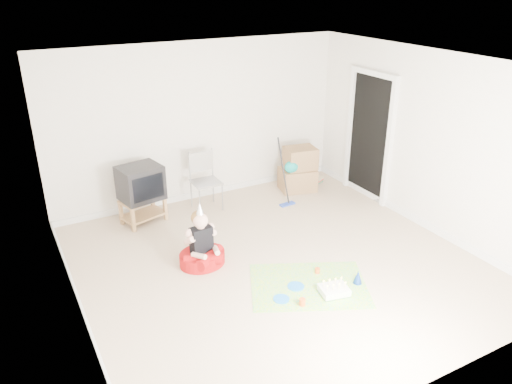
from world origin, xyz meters
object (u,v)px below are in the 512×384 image
crt_tv (140,183)px  seated_woman (202,251)px  tv_stand (143,208)px  cardboard_boxes (298,170)px  birthday_cake (334,291)px  folding_chair (206,182)px

crt_tv → seated_woman: crt_tv is taller
crt_tv → tv_stand: bearing=0.0°
cardboard_boxes → seated_woman: 2.88m
crt_tv → birthday_cake: bearing=-74.8°
birthday_cake → crt_tv: bearing=116.1°
folding_chair → seated_woman: size_ratio=1.07×
tv_stand → seated_woman: (0.32, -1.55, -0.05)m
crt_tv → folding_chair: folding_chair is taller
crt_tv → folding_chair: bearing=-12.0°
birthday_cake → seated_woman: bearing=129.0°
folding_chair → crt_tv: bearing=178.8°
birthday_cake → cardboard_boxes: bearing=64.9°
tv_stand → seated_woman: seated_woman is taller
tv_stand → cardboard_boxes: size_ratio=0.94×
folding_chair → cardboard_boxes: bearing=-1.6°
crt_tv → cardboard_boxes: size_ratio=0.79×
cardboard_boxes → birthday_cake: size_ratio=2.03×
tv_stand → cardboard_boxes: (2.78, -0.07, 0.13)m
crt_tv → seated_woman: (0.32, -1.55, -0.46)m
crt_tv → cardboard_boxes: bearing=-12.3°
folding_chair → cardboard_boxes: 1.73m
folding_chair → seated_woman: bearing=-115.6°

